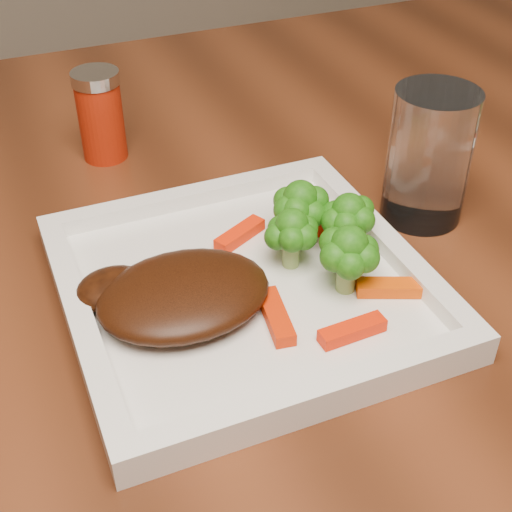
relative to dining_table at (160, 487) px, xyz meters
name	(u,v)px	position (x,y,z in m)	size (l,w,h in m)	color
dining_table	(160,487)	(0.00, 0.00, 0.00)	(1.60, 0.90, 0.75)	#5C2B15
plate	(244,291)	(0.06, -0.12, 0.38)	(0.27, 0.27, 0.01)	white
steak	(184,294)	(0.01, -0.13, 0.40)	(0.13, 0.10, 0.03)	#3A1808
broccoli_0	(300,205)	(0.13, -0.08, 0.42)	(0.05, 0.05, 0.07)	#146611
broccoli_1	(348,219)	(0.16, -0.11, 0.42)	(0.05, 0.05, 0.06)	#285B0F
broccoli_2	(348,258)	(0.13, -0.15, 0.42)	(0.05, 0.05, 0.06)	#266B11
broccoli_3	(292,233)	(0.11, -0.11, 0.42)	(0.05, 0.05, 0.06)	#2A6010
carrot_0	(352,330)	(0.11, -0.20, 0.39)	(0.05, 0.01, 0.01)	red
carrot_1	(393,288)	(0.17, -0.17, 0.39)	(0.06, 0.01, 0.01)	#E14603
carrot_2	(276,316)	(0.07, -0.17, 0.39)	(0.06, 0.01, 0.01)	red
carrot_3	(331,225)	(0.16, -0.08, 0.39)	(0.05, 0.01, 0.01)	red
carrot_4	(240,234)	(0.08, -0.06, 0.39)	(0.05, 0.01, 0.01)	#FB2404
spice_shaker	(101,116)	(0.02, 0.14, 0.42)	(0.04, 0.04, 0.09)	#A61F09
drinking_glass	(429,157)	(0.26, -0.07, 0.44)	(0.07, 0.07, 0.12)	silver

